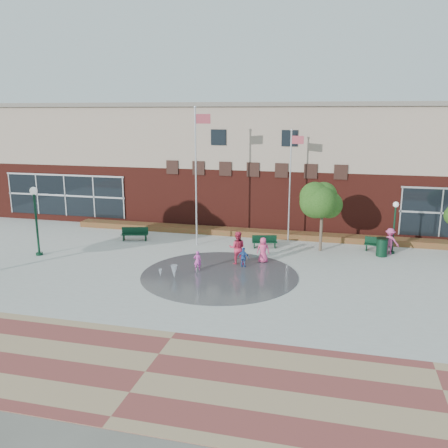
% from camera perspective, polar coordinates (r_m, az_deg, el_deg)
% --- Properties ---
extents(ground, '(120.00, 120.00, 0.00)m').
position_cam_1_polar(ground, '(22.81, -2.45, -8.63)').
color(ground, '#666056').
rests_on(ground, ground).
extents(plaza_concrete, '(46.00, 18.00, 0.01)m').
position_cam_1_polar(plaza_concrete, '(26.43, 0.00, -5.49)').
color(plaza_concrete, '#A8A8A0').
rests_on(plaza_concrete, ground).
extents(paver_band, '(46.00, 6.00, 0.01)m').
position_cam_1_polar(paver_band, '(16.89, -9.46, -17.16)').
color(paver_band, brown).
rests_on(paver_band, ground).
extents(splash_pad, '(8.40, 8.40, 0.01)m').
position_cam_1_polar(splash_pad, '(25.51, -0.54, -6.19)').
color(splash_pad, '#383A3D').
rests_on(splash_pad, ground).
extents(library_building, '(44.40, 10.40, 9.20)m').
position_cam_1_polar(library_building, '(38.44, 4.89, 7.47)').
color(library_building, '#541B14').
rests_on(library_building, ground).
extents(flower_bed, '(26.00, 1.20, 0.40)m').
position_cam_1_polar(flower_bed, '(33.55, 3.13, -1.42)').
color(flower_bed, maroon).
rests_on(flower_bed, ground).
extents(flagpole_left, '(1.04, 0.22, 8.90)m').
position_cam_1_polar(flagpole_left, '(30.26, -3.31, 6.52)').
color(flagpole_left, silver).
rests_on(flagpole_left, ground).
extents(flagpole_right, '(0.90, 0.28, 7.46)m').
position_cam_1_polar(flagpole_right, '(31.74, 8.02, 5.30)').
color(flagpole_right, silver).
rests_on(flagpole_right, ground).
extents(lamp_left, '(0.45, 0.45, 4.22)m').
position_cam_1_polar(lamp_left, '(30.48, -21.72, 1.19)').
color(lamp_left, black).
rests_on(lamp_left, ground).
extents(lamp_right, '(0.35, 0.35, 3.27)m').
position_cam_1_polar(lamp_right, '(30.60, 19.83, 0.27)').
color(lamp_right, black).
rests_on(lamp_right, ground).
extents(bench_left, '(1.86, 0.93, 0.90)m').
position_cam_1_polar(bench_left, '(32.74, -10.68, -1.48)').
color(bench_left, black).
rests_on(bench_left, ground).
extents(bench_mid, '(1.65, 0.83, 0.80)m').
position_cam_1_polar(bench_mid, '(30.57, 4.90, -2.42)').
color(bench_mid, black).
rests_on(bench_mid, ground).
extents(bench_right, '(1.78, 0.72, 0.87)m').
position_cam_1_polar(bench_right, '(31.20, 18.08, -2.68)').
color(bench_right, black).
rests_on(bench_right, ground).
extents(trash_can, '(0.70, 0.70, 1.15)m').
position_cam_1_polar(trash_can, '(30.16, 18.47, -2.65)').
color(trash_can, black).
rests_on(trash_can, ground).
extents(tree_mid, '(2.64, 2.64, 4.46)m').
position_cam_1_polar(tree_mid, '(29.71, 11.77, 2.80)').
color(tree_mid, '#47382C').
rests_on(tree_mid, ground).
extents(water_jet_a, '(0.36, 0.36, 0.70)m').
position_cam_1_polar(water_jet_a, '(25.15, -6.00, -6.56)').
color(water_jet_a, white).
rests_on(water_jet_a, ground).
extents(water_jet_b, '(0.19, 0.19, 0.42)m').
position_cam_1_polar(water_jet_b, '(25.45, -7.65, -6.37)').
color(water_jet_b, white).
rests_on(water_jet_b, ground).
extents(child_splash, '(0.47, 0.37, 1.13)m').
position_cam_1_polar(child_splash, '(26.12, -3.21, -4.44)').
color(child_splash, '#CE42A9').
rests_on(child_splash, ground).
extents(adult_red, '(1.05, 0.88, 1.93)m').
position_cam_1_polar(adult_red, '(27.08, 1.61, -2.89)').
color(adult_red, '#CF2D4E').
rests_on(adult_red, ground).
extents(adult_pink, '(0.80, 0.59, 1.50)m').
position_cam_1_polar(adult_pink, '(27.51, 4.73, -3.15)').
color(adult_pink, '#E64077').
rests_on(adult_pink, ground).
extents(child_blue, '(0.72, 0.41, 1.17)m').
position_cam_1_polar(child_blue, '(26.60, 2.37, -4.06)').
color(child_blue, '#2E56A2').
rests_on(child_blue, ground).
extents(person_bench, '(1.19, 0.88, 1.64)m').
position_cam_1_polar(person_bench, '(30.70, 19.33, -1.98)').
color(person_bench, '#D14486').
rests_on(person_bench, ground).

